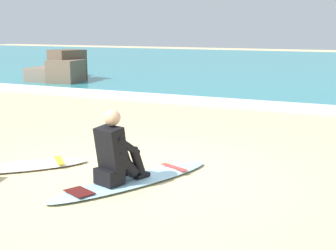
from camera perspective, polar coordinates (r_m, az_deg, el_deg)
name	(u,v)px	position (r m, az deg, el deg)	size (l,w,h in m)	color
ground_plane	(134,176)	(6.64, -4.03, -6.04)	(80.00, 80.00, 0.00)	#CCB584
sea	(329,66)	(25.90, 18.69, 6.64)	(80.00, 28.00, 0.10)	teal
breaking_foam	(258,105)	(12.49, 10.71, 2.38)	(80.00, 0.90, 0.11)	white
surfboard_main	(133,180)	(6.33, -4.14, -6.60)	(1.47, 2.58, 0.08)	#9ED1E5
surfer_seated	(116,154)	(6.08, -6.22, -3.47)	(0.51, 0.76, 0.95)	black
surfboard_spare_near	(23,166)	(7.26, -16.93, -4.70)	(1.67, 1.69, 0.08)	silver
rock_outcrop_distant	(61,71)	(18.19, -12.63, 6.27)	(2.86, 3.06, 1.21)	#756656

